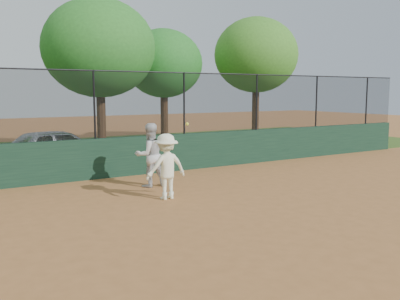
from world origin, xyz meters
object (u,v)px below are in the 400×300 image
tree_2 (99,48)px  player_second (150,155)px  tree_4 (256,55)px  tree_3 (164,64)px  parked_car (58,148)px  player_main (166,167)px

tree_2 → player_second: bearing=-98.2°
tree_2 → tree_4: 8.00m
tree_3 → tree_4: bearing=-17.2°
player_second → tree_3: 9.83m
tree_4 → tree_2: bearing=-180.0°
parked_car → player_main: 5.87m
tree_2 → tree_3: (3.58, 1.38, -0.43)m
parked_car → tree_4: bearing=-88.4°
tree_2 → tree_4: (8.00, 0.01, 0.05)m
tree_2 → tree_4: size_ratio=1.01×
player_second → tree_2: bearing=-98.5°
parked_car → tree_2: (2.39, 2.54, 3.62)m
player_second → tree_3: tree_3 is taller
player_second → player_main: bearing=79.9°
parked_car → tree_4: size_ratio=0.64×
player_second → tree_2: (0.98, 6.79, 3.44)m
tree_2 → parked_car: bearing=-133.3°
parked_car → tree_4: (10.40, 2.55, 3.68)m
player_second → tree_2: 7.68m
player_main → tree_4: (9.25, 8.30, 3.57)m
parked_car → tree_3: tree_3 is taller
player_second → tree_4: bearing=-143.1°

